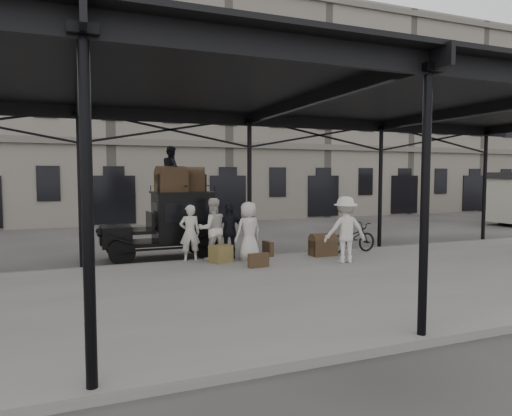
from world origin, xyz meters
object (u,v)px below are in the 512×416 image
Objects in this scene: taxi at (173,222)px; steamer_trunk_platform at (323,246)px; bicycle at (351,238)px; porter_left at (190,233)px; porter_official at (230,231)px; steamer_trunk_roof_near at (171,181)px.

steamer_trunk_platform is (4.39, -2.14, -0.75)m from taxi.
bicycle is at bearing 3.73° from steamer_trunk_platform.
porter_official is (1.24, -0.04, 0.01)m from porter_left.
steamer_trunk_platform is at bearing 176.36° from porter_official.
porter_left is 2.06× the size of steamer_trunk_platform.
porter_official is (1.46, -1.52, -0.20)m from taxi.
taxi reaches higher than porter_left.
steamer_trunk_platform is (4.47, -1.89, -2.07)m from steamer_trunk_roof_near.
steamer_trunk_roof_near is (-0.30, 1.23, 1.53)m from porter_left.
steamer_trunk_roof_near is 1.14× the size of steamer_trunk_platform.
porter_official reaches higher than steamer_trunk_platform.
porter_official is 2.08× the size of steamer_trunk_platform.
bicycle is 2.03× the size of steamer_trunk_roof_near.
porter_official is at bearing 77.28° from bicycle.
taxi is 1.35m from steamer_trunk_roof_near.
bicycle is at bearing -20.38° from taxi.
steamer_trunk_platform is (4.17, -0.66, -0.54)m from porter_left.
porter_left is 1.80× the size of steamer_trunk_roof_near.
porter_left is 0.88× the size of bicycle.
bicycle is at bearing 178.75° from porter_left.
steamer_trunk_platform is (2.93, -0.62, -0.55)m from porter_official.
porter_left is 1.24m from porter_official.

